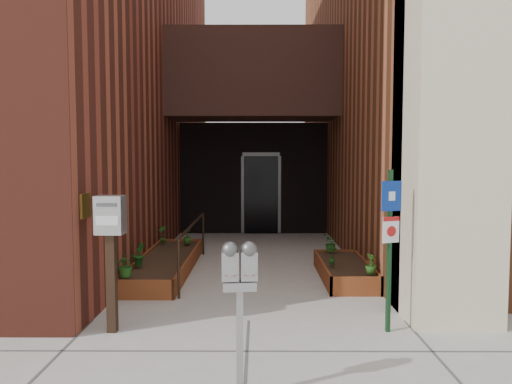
{
  "coord_description": "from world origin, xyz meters",
  "views": [
    {
      "loc": [
        0.12,
        -6.23,
        2.1
      ],
      "look_at": [
        0.09,
        1.8,
        1.52
      ],
      "focal_mm": 35.0,
      "sensor_mm": 36.0,
      "label": 1
    }
  ],
  "objects": [
    {
      "name": "ground",
      "position": [
        0.0,
        0.0,
        0.0
      ],
      "size": [
        80.0,
        80.0,
        0.0
      ],
      "primitive_type": "plane",
      "color": "#9E9991",
      "rests_on": "ground"
    },
    {
      "name": "architecture",
      "position": [
        -0.18,
        6.89,
        4.98
      ],
      "size": [
        20.0,
        14.6,
        10.0
      ],
      "color": "maroon",
      "rests_on": "ground"
    },
    {
      "name": "planter_left",
      "position": [
        -1.55,
        2.7,
        0.13
      ],
      "size": [
        0.9,
        3.6,
        0.3
      ],
      "color": "brown",
      "rests_on": "ground"
    },
    {
      "name": "planter_right",
      "position": [
        1.6,
        2.2,
        0.13
      ],
      "size": [
        0.8,
        2.2,
        0.3
      ],
      "color": "brown",
      "rests_on": "ground"
    },
    {
      "name": "handrail",
      "position": [
        -1.05,
        2.65,
        0.75
      ],
      "size": [
        0.04,
        3.34,
        0.9
      ],
      "color": "black",
      "rests_on": "ground"
    },
    {
      "name": "parking_meter",
      "position": [
        -0.04,
        -2.04,
        1.07
      ],
      "size": [
        0.31,
        0.16,
        1.38
      ],
      "color": "#949496",
      "rests_on": "ground"
    },
    {
      "name": "sign_post",
      "position": [
        1.68,
        -0.39,
        1.2
      ],
      "size": [
        0.25,
        0.11,
        1.94
      ],
      "color": "#13361A",
      "rests_on": "ground"
    },
    {
      "name": "payment_dropbox",
      "position": [
        -1.62,
        -0.4,
        1.18
      ],
      "size": [
        0.34,
        0.26,
        1.64
      ],
      "color": "black",
      "rests_on": "ground"
    },
    {
      "name": "shrub_left_a",
      "position": [
        -1.85,
        1.1,
        0.48
      ],
      "size": [
        0.42,
        0.42,
        0.36
      ],
      "primitive_type": "imported",
      "rotation": [
        0.0,
        0.0,
        0.38
      ],
      "color": "#245E1A",
      "rests_on": "planter_left"
    },
    {
      "name": "shrub_left_b",
      "position": [
        -1.85,
        1.87,
        0.48
      ],
      "size": [
        0.23,
        0.23,
        0.37
      ],
      "primitive_type": "imported",
      "rotation": [
        0.0,
        0.0,
        1.7
      ],
      "color": "#185317",
      "rests_on": "planter_left"
    },
    {
      "name": "shrub_left_c",
      "position": [
        -1.33,
        3.89,
        0.46
      ],
      "size": [
        0.25,
        0.25,
        0.32
      ],
      "primitive_type": "imported",
      "rotation": [
        0.0,
        0.0,
        3.73
      ],
      "color": "#235017",
      "rests_on": "planter_left"
    },
    {
      "name": "shrub_left_d",
      "position": [
        -1.85,
        3.95,
        0.49
      ],
      "size": [
        0.28,
        0.28,
        0.38
      ],
      "primitive_type": "imported",
      "rotation": [
        0.0,
        0.0,
        5.47
      ],
      "color": "#205217",
      "rests_on": "planter_left"
    },
    {
      "name": "shrub_right_a",
      "position": [
        1.85,
        1.3,
        0.46
      ],
      "size": [
        0.24,
        0.24,
        0.31
      ],
      "primitive_type": "imported",
      "rotation": [
        0.0,
        0.0,
        0.98
      ],
      "color": "#235016",
      "rests_on": "planter_right"
    },
    {
      "name": "shrub_right_b",
      "position": [
        1.35,
        1.92,
        0.47
      ],
      "size": [
        0.25,
        0.25,
        0.34
      ],
      "primitive_type": "imported",
      "rotation": [
        0.0,
        0.0,
        2.46
      ],
      "color": "#1C4E16",
      "rests_on": "planter_right"
    },
    {
      "name": "shrub_right_c",
      "position": [
        1.49,
        3.1,
        0.47
      ],
      "size": [
        0.37,
        0.37,
        0.33
      ],
      "primitive_type": "imported",
      "rotation": [
        0.0,
        0.0,
        4.44
      ],
      "color": "#215919",
      "rests_on": "planter_right"
    }
  ]
}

